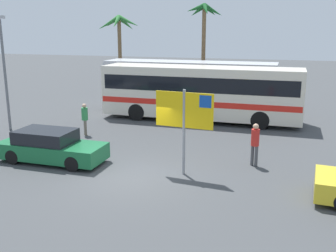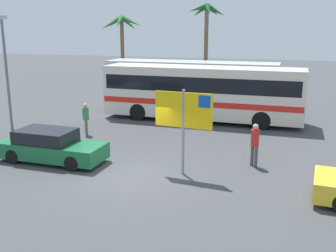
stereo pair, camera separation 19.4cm
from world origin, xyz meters
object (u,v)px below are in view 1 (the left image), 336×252
at_px(bus_rear_coach, 189,82).
at_px(pedestrian_by_bus, 85,117).
at_px(pedestrian_crossing_lot, 255,141).
at_px(ferry_sign, 185,114).
at_px(bus_front_coach, 200,91).
at_px(car_green, 50,147).

relative_size(bus_rear_coach, pedestrian_by_bus, 7.05).
bearing_deg(bus_rear_coach, pedestrian_crossing_lot, -62.80).
bearing_deg(ferry_sign, pedestrian_by_bus, 153.69).
height_order(bus_front_coach, bus_rear_coach, same).
bearing_deg(pedestrian_by_bus, ferry_sign, 112.63).
bearing_deg(bus_rear_coach, bus_front_coach, -65.12).
xyz_separation_m(bus_rear_coach, ferry_sign, (3.04, -12.28, 0.54)).
xyz_separation_m(ferry_sign, pedestrian_by_bus, (-6.30, 3.83, -1.36)).
bearing_deg(ferry_sign, pedestrian_crossing_lot, 40.68).
height_order(bus_front_coach, pedestrian_crossing_lot, bus_front_coach).
height_order(car_green, pedestrian_crossing_lot, pedestrian_crossing_lot).
bearing_deg(ferry_sign, bus_front_coach, 104.34).
bearing_deg(pedestrian_by_bus, car_green, 63.65).
distance_m(bus_rear_coach, ferry_sign, 12.66).
distance_m(car_green, pedestrian_by_bus, 4.18).
xyz_separation_m(ferry_sign, car_green, (-5.60, -0.27, -1.69)).
distance_m(bus_front_coach, car_green, 10.09).
relative_size(bus_front_coach, pedestrian_crossing_lot, 6.70).
relative_size(bus_rear_coach, ferry_sign, 3.61).
height_order(ferry_sign, car_green, ferry_sign).
relative_size(bus_front_coach, car_green, 2.63).
relative_size(bus_rear_coach, pedestrian_crossing_lot, 6.70).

